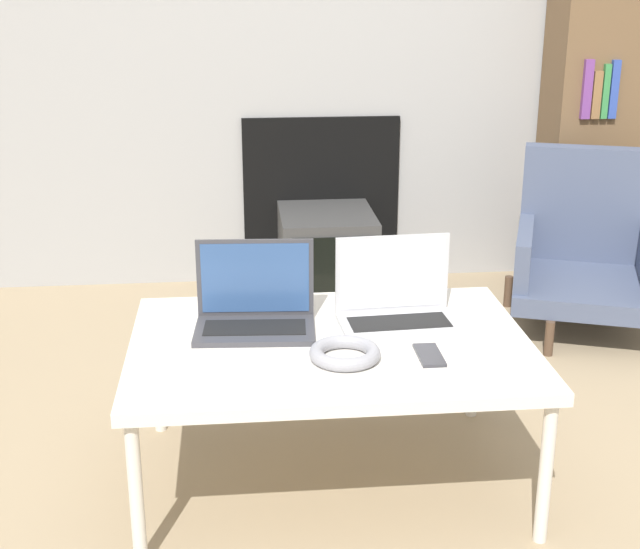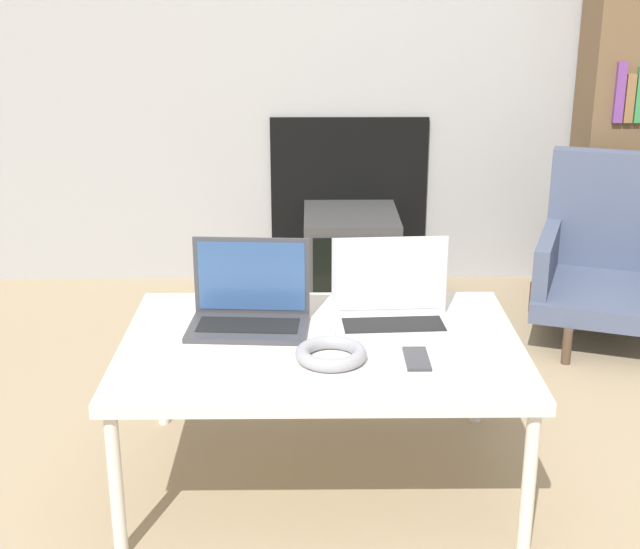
{
  "view_description": "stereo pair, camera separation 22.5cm",
  "coord_description": "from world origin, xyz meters",
  "views": [
    {
      "loc": [
        -0.25,
        -1.94,
        1.43
      ],
      "look_at": [
        0.0,
        0.65,
        0.54
      ],
      "focal_mm": 50.0,
      "sensor_mm": 36.0,
      "label": 1
    },
    {
      "loc": [
        -0.03,
        -1.95,
        1.43
      ],
      "look_at": [
        0.0,
        0.65,
        0.54
      ],
      "focal_mm": 50.0,
      "sensor_mm": 36.0,
      "label": 2
    }
  ],
  "objects": [
    {
      "name": "wall_back",
      "position": [
        0.0,
        2.21,
        1.29
      ],
      "size": [
        7.0,
        0.08,
        2.6
      ],
      "color": "#999999",
      "rests_on": "ground_plane"
    },
    {
      "name": "table",
      "position": [
        0.0,
        0.35,
        0.41
      ],
      "size": [
        1.12,
        0.78,
        0.45
      ],
      "color": "silver",
      "rests_on": "ground_plane"
    },
    {
      "name": "laptop_left",
      "position": [
        -0.21,
        0.47,
        0.51
      ],
      "size": [
        0.36,
        0.23,
        0.25
      ],
      "rotation": [
        0.0,
        0.0,
        -0.06
      ],
      "color": "#38383D",
      "rests_on": "table"
    },
    {
      "name": "laptop_right",
      "position": [
        0.21,
        0.47,
        0.51
      ],
      "size": [
        0.35,
        0.23,
        0.25
      ],
      "rotation": [
        0.0,
        0.0,
        0.06
      ],
      "color": "#B2B2B7",
      "rests_on": "table"
    },
    {
      "name": "headphones",
      "position": [
        0.02,
        0.22,
        0.46
      ],
      "size": [
        0.19,
        0.19,
        0.04
      ],
      "color": "gray",
      "rests_on": "table"
    },
    {
      "name": "phone",
      "position": [
        0.25,
        0.22,
        0.45
      ],
      "size": [
        0.06,
        0.14,
        0.01
      ],
      "color": "#333338",
      "rests_on": "table"
    },
    {
      "name": "tv",
      "position": [
        0.15,
        1.91,
        0.2
      ],
      "size": [
        0.42,
        0.5,
        0.4
      ],
      "color": "#383838",
      "rests_on": "ground_plane"
    },
    {
      "name": "armchair",
      "position": [
        1.22,
        1.53,
        0.32
      ],
      "size": [
        0.74,
        0.79,
        0.72
      ],
      "rotation": [
        0.0,
        0.0,
        -0.34
      ],
      "color": "#47516B",
      "rests_on": "ground_plane"
    }
  ]
}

